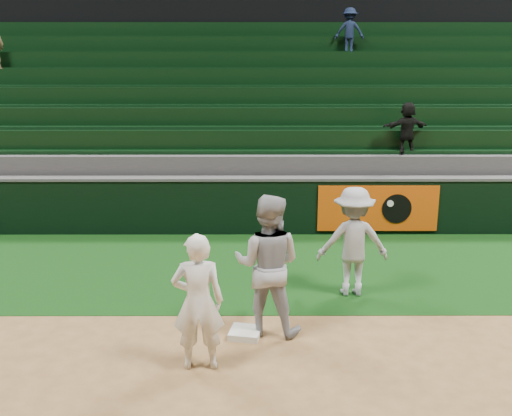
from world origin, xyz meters
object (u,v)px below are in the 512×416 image
at_px(base_coach, 353,242).
at_px(first_base, 245,333).
at_px(baserunner, 268,265).
at_px(first_baseman, 198,302).

bearing_deg(base_coach, first_base, 39.87).
distance_m(first_base, base_coach, 2.40).
xyz_separation_m(baserunner, base_coach, (1.39, 1.32, -0.09)).
xyz_separation_m(first_baseman, base_coach, (2.25, 2.29, 0.03)).
height_order(first_baseman, base_coach, base_coach).
xyz_separation_m(first_base, baserunner, (0.31, 0.16, 0.93)).
distance_m(first_baseman, baserunner, 1.31).
relative_size(baserunner, base_coach, 1.11).
xyz_separation_m(first_baseman, baserunner, (0.86, 0.98, 0.12)).
relative_size(first_base, base_coach, 0.23).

